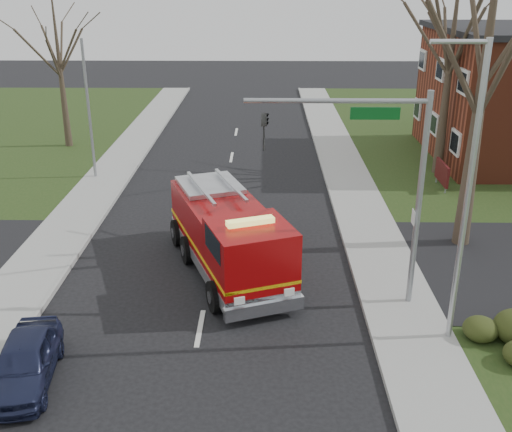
{
  "coord_description": "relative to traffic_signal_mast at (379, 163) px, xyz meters",
  "views": [
    {
      "loc": [
        1.88,
        -15.23,
        9.76
      ],
      "look_at": [
        1.61,
        4.02,
        2.0
      ],
      "focal_mm": 42.0,
      "sensor_mm": 36.0,
      "label": 1
    }
  ],
  "objects": [
    {
      "name": "utility_pole_far",
      "position": [
        -12.01,
        12.5,
        -1.21
      ],
      "size": [
        0.14,
        0.14,
        7.0
      ],
      "primitive_type": "cylinder",
      "color": "gray",
      "rests_on": "ground"
    },
    {
      "name": "sidewalk_right",
      "position": [
        0.99,
        -1.5,
        -4.63
      ],
      "size": [
        2.4,
        80.0,
        0.15
      ],
      "primitive_type": "cube",
      "color": "#9A9A95",
      "rests_on": "ground"
    },
    {
      "name": "bare_tree_far",
      "position": [
        5.79,
        13.5,
        1.78
      ],
      "size": [
        5.25,
        5.25,
        10.5
      ],
      "color": "#3B2E22",
      "rests_on": "ground"
    },
    {
      "name": "bare_tree_near",
      "position": [
        4.29,
        4.5,
        2.71
      ],
      "size": [
        6.0,
        6.0,
        12.0
      ],
      "color": "#3B2E22",
      "rests_on": "ground"
    },
    {
      "name": "streetlight_pole",
      "position": [
        1.93,
        -2.0,
        -0.16
      ],
      "size": [
        1.48,
        0.16,
        8.4
      ],
      "color": "#B7BABF",
      "rests_on": "ground"
    },
    {
      "name": "traffic_signal_mast",
      "position": [
        0.0,
        0.0,
        0.0
      ],
      "size": [
        5.29,
        0.18,
        6.8
      ],
      "color": "gray",
      "rests_on": "ground"
    },
    {
      "name": "ground",
      "position": [
        -5.21,
        -1.5,
        -4.71
      ],
      "size": [
        120.0,
        120.0,
        0.0
      ],
      "primitive_type": "plane",
      "color": "black",
      "rests_on": "ground"
    },
    {
      "name": "fire_engine",
      "position": [
        -4.53,
        2.14,
        -3.39
      ],
      "size": [
        4.84,
        7.62,
        2.91
      ],
      "rotation": [
        0.0,
        0.0,
        0.36
      ],
      "color": "#8C0608",
      "rests_on": "ground"
    },
    {
      "name": "bare_tree_left",
      "position": [
        -15.21,
        18.5,
        0.86
      ],
      "size": [
        4.5,
        4.5,
        9.0
      ],
      "color": "#3B2E22",
      "rests_on": "ground"
    },
    {
      "name": "parked_car_maroon",
      "position": [
        -9.41,
        -4.05,
        -4.09
      ],
      "size": [
        1.89,
        3.76,
        1.23
      ],
      "primitive_type": "imported",
      "rotation": [
        0.0,
        0.0,
        0.12
      ],
      "color": "#1C213E",
      "rests_on": "ground"
    },
    {
      "name": "health_center_sign",
      "position": [
        5.29,
        11.0,
        -3.83
      ],
      "size": [
        0.12,
        2.0,
        1.4
      ],
      "color": "#481012",
      "rests_on": "ground"
    }
  ]
}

